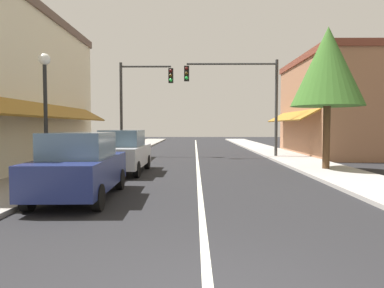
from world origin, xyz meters
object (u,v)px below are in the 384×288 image
Objects in this scene: parked_car_second_left at (123,152)px; traffic_signal_left_corner at (138,95)px; parked_car_nearest_left at (80,166)px; tree_right_near at (328,67)px; traffic_signal_mast_arm at (245,91)px; street_lamp_left_near at (45,96)px.

traffic_signal_left_corner reaches higher than parked_car_second_left.
parked_car_nearest_left and parked_car_second_left have the same top height.
tree_right_near reaches higher than traffic_signal_left_corner.
parked_car_nearest_left is 0.70× the size of traffic_signal_left_corner.
traffic_signal_mast_arm is at bearing 49.74° from parked_car_second_left.
traffic_signal_mast_arm is (5.97, 6.87, 3.19)m from parked_car_second_left.
street_lamp_left_near is (-1.80, -3.23, 2.02)m from parked_car_second_left.
parked_car_nearest_left is 3.30m from street_lamp_left_near.
tree_right_near is at bearing 20.13° from street_lamp_left_near.
traffic_signal_mast_arm reaches higher than parked_car_second_left.
traffic_signal_left_corner is at bearing 95.21° from parked_car_second_left.
street_lamp_left_near is 0.69× the size of tree_right_near.
traffic_signal_left_corner is (-6.58, 0.91, -0.16)m from traffic_signal_mast_arm.
street_lamp_left_near is at bearing -127.56° from traffic_signal_mast_arm.
parked_car_nearest_left is 13.34m from traffic_signal_left_corner.
parked_car_second_left is 9.65m from traffic_signal_mast_arm.
traffic_signal_left_corner reaches higher than street_lamp_left_near.
tree_right_near is at bearing -67.57° from traffic_signal_mast_arm.
parked_car_nearest_left is at bearing -48.83° from street_lamp_left_near.
parked_car_nearest_left is 0.70× the size of traffic_signal_mast_arm.
parked_car_nearest_left is 0.68× the size of tree_right_near.
parked_car_nearest_left is 0.98× the size of street_lamp_left_near.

